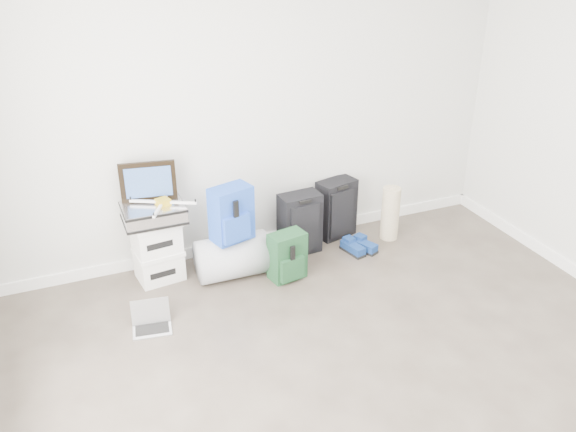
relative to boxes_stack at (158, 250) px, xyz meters
name	(u,v)px	position (x,y,z in m)	size (l,w,h in m)	color
room_envelope	(439,160)	(0.98, -2.25, 1.45)	(4.52, 5.02, 2.71)	silver
boxes_stack	(158,250)	(0.00, 0.00, 0.00)	(0.41, 0.35, 0.53)	silver
briefcase	(154,213)	(0.00, 0.00, 0.33)	(0.48, 0.35, 0.14)	#B2B2B7
painting	(148,182)	(0.00, 0.10, 0.57)	(0.44, 0.10, 0.33)	black
drone	(163,202)	(0.08, -0.02, 0.43)	(0.49, 0.49, 0.05)	gold
duffel_bag	(233,257)	(0.57, -0.21, -0.09)	(0.37, 0.37, 0.59)	gray
blue_backpack	(232,215)	(0.57, -0.24, 0.32)	(0.37, 0.31, 0.45)	#173397
large_suitcase	(300,224)	(1.26, -0.04, 0.01)	(0.37, 0.25, 0.56)	black
green_backpack	(288,257)	(0.98, -0.41, -0.07)	(0.32, 0.26, 0.41)	#13351C
carry_on	(336,209)	(1.69, 0.10, 0.01)	(0.39, 0.30, 0.56)	black
shoes	(358,247)	(1.74, -0.25, -0.23)	(0.29, 0.28, 0.09)	black
rolled_rug	(390,213)	(2.13, -0.13, -0.02)	(0.17, 0.17, 0.51)	tan
laptop	(151,322)	(-0.20, -0.65, -0.22)	(0.31, 0.24, 0.20)	#BABBBF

